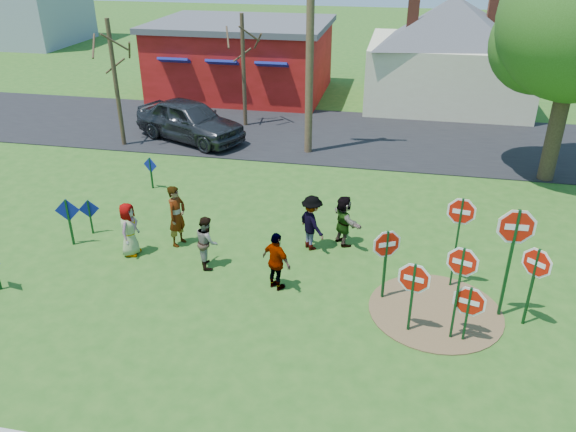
% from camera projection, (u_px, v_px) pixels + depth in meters
% --- Properties ---
extents(ground, '(120.00, 120.00, 0.00)m').
position_uv_depth(ground, '(264.00, 270.00, 15.23)').
color(ground, '#265518').
rests_on(ground, ground).
extents(road, '(120.00, 7.50, 0.04)m').
position_uv_depth(road, '(324.00, 135.00, 25.27)').
color(road, black).
rests_on(road, ground).
extents(dirt_patch, '(3.20, 3.20, 0.03)m').
position_uv_depth(dirt_patch, '(435.00, 311.00, 13.56)').
color(dirt_patch, brown).
rests_on(dirt_patch, ground).
extents(red_building, '(9.40, 7.69, 3.90)m').
position_uv_depth(red_building, '(243.00, 57.00, 31.02)').
color(red_building, maroon).
rests_on(red_building, ground).
extents(cream_house, '(9.40, 9.40, 6.50)m').
position_uv_depth(cream_house, '(450.00, 47.00, 28.67)').
color(cream_house, beige).
rests_on(cream_house, ground).
extents(stop_sign_a, '(0.97, 0.26, 1.92)m').
position_uv_depth(stop_sign_a, '(413.00, 283.00, 12.35)').
color(stop_sign_a, '#103B19').
rests_on(stop_sign_a, ground).
extents(stop_sign_b, '(0.93, 0.18, 2.62)m').
position_uv_depth(stop_sign_b, '(460.00, 220.00, 13.68)').
color(stop_sign_b, '#103B19').
rests_on(stop_sign_b, ground).
extents(stop_sign_c, '(0.88, 0.30, 2.46)m').
position_uv_depth(stop_sign_c, '(461.00, 273.00, 11.90)').
color(stop_sign_c, '#103B19').
rests_on(stop_sign_c, ground).
extents(stop_sign_d, '(1.15, 0.08, 2.97)m').
position_uv_depth(stop_sign_d, '(514.00, 237.00, 12.47)').
color(stop_sign_d, '#103B19').
rests_on(stop_sign_d, ground).
extents(stop_sign_e, '(0.95, 0.28, 1.54)m').
position_uv_depth(stop_sign_e, '(469.00, 304.00, 12.18)').
color(stop_sign_e, '#103B19').
rests_on(stop_sign_e, ground).
extents(stop_sign_f, '(0.75, 0.62, 2.14)m').
position_uv_depth(stop_sign_f, '(536.00, 269.00, 12.46)').
color(stop_sign_f, '#103B19').
rests_on(stop_sign_f, ground).
extents(stop_sign_g, '(0.87, 0.44, 2.03)m').
position_uv_depth(stop_sign_g, '(386.00, 250.00, 13.44)').
color(stop_sign_g, '#103B19').
rests_on(stop_sign_g, ground).
extents(blue_diamond_b, '(0.68, 0.20, 1.47)m').
position_uv_depth(blue_diamond_b, '(69.00, 217.00, 16.05)').
color(blue_diamond_b, '#103B19').
rests_on(blue_diamond_b, ground).
extents(blue_diamond_c, '(0.57, 0.22, 1.12)m').
position_uv_depth(blue_diamond_c, '(90.00, 213.00, 16.76)').
color(blue_diamond_c, '#103B19').
rests_on(blue_diamond_c, ground).
extents(blue_diamond_d, '(0.55, 0.16, 1.17)m').
position_uv_depth(blue_diamond_d, '(151.00, 169.00, 19.73)').
color(blue_diamond_d, '#103B19').
rests_on(blue_diamond_d, ground).
extents(person_a, '(0.51, 0.78, 1.57)m').
position_uv_depth(person_a, '(129.00, 229.00, 15.63)').
color(person_a, '#38457D').
rests_on(person_a, ground).
extents(person_b, '(0.59, 0.76, 1.84)m').
position_uv_depth(person_b, '(177.00, 216.00, 16.08)').
color(person_b, '#1C654F').
rests_on(person_b, ground).
extents(person_c, '(0.82, 0.89, 1.48)m').
position_uv_depth(person_c, '(207.00, 242.00, 15.12)').
color(person_c, brown).
rests_on(person_c, ground).
extents(person_d, '(1.16, 1.20, 1.65)m').
position_uv_depth(person_d, '(312.00, 223.00, 15.91)').
color(person_d, '#313136').
rests_on(person_d, ground).
extents(person_e, '(1.00, 0.83, 1.59)m').
position_uv_depth(person_e, '(277.00, 262.00, 14.09)').
color(person_e, '#482852').
rests_on(person_e, ground).
extents(person_f, '(1.17, 1.42, 1.53)m').
position_uv_depth(person_f, '(344.00, 220.00, 16.17)').
color(person_f, '#1F5930').
rests_on(person_f, ground).
extents(suv, '(5.53, 3.97, 1.75)m').
position_uv_depth(suv, '(190.00, 120.00, 24.23)').
color(suv, '#2B2A2F').
rests_on(suv, road).
extents(utility_pole, '(2.41, 0.43, 9.89)m').
position_uv_depth(utility_pole, '(310.00, 21.00, 20.95)').
color(utility_pole, '#4C3823').
rests_on(utility_pole, ground).
extents(bare_tree_west, '(1.80, 1.80, 5.20)m').
position_uv_depth(bare_tree_west, '(113.00, 66.00, 22.56)').
color(bare_tree_west, '#382819').
rests_on(bare_tree_west, ground).
extents(bare_tree_east, '(1.80, 1.80, 5.05)m').
position_uv_depth(bare_tree_east, '(243.00, 55.00, 25.03)').
color(bare_tree_east, '#382819').
rests_on(bare_tree_east, ground).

